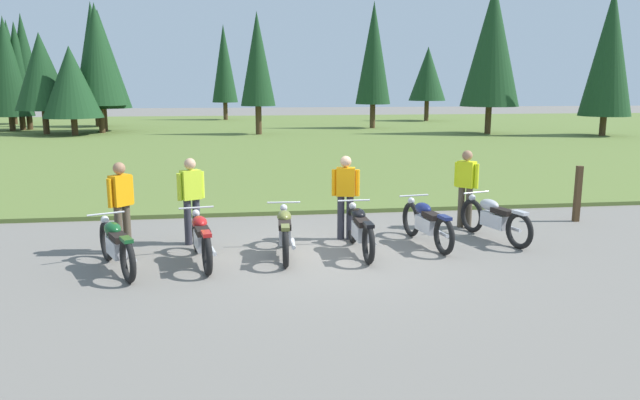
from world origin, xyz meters
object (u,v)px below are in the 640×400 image
motorcycle_british_green (116,245)px  motorcycle_red (201,238)px  rider_in_hivis_vest (121,202)px  trail_marker_post (578,194)px  rider_checking_bike (466,184)px  motorcycle_black (360,229)px  motorcycle_silver (494,218)px  motorcycle_navy (427,223)px  rider_with_back_turned (346,192)px  rider_near_row_end (191,196)px  motorcycle_olive (285,232)px

motorcycle_british_green → motorcycle_red: size_ratio=0.94×
rider_in_hivis_vest → trail_marker_post: 9.71m
motorcycle_red → rider_checking_bike: size_ratio=1.25×
motorcycle_black → motorcycle_silver: (2.81, 0.53, 0.00)m
motorcycle_navy → rider_checking_bike: size_ratio=1.25×
motorcycle_red → rider_with_back_turned: size_ratio=1.25×
motorcycle_british_green → rider_near_row_end: bearing=54.3°
motorcycle_silver → rider_with_back_turned: (-2.91, 0.45, 0.51)m
motorcycle_black → rider_checking_bike: size_ratio=1.26×
motorcycle_silver → rider_in_hivis_vest: 7.12m
motorcycle_black → rider_with_back_turned: rider_with_back_turned is taller
motorcycle_red → motorcycle_black: 2.85m
motorcycle_red → motorcycle_navy: 4.25m
rider_with_back_turned → trail_marker_post: (5.43, 0.85, -0.32)m
motorcycle_navy → trail_marker_post: trail_marker_post is taller
motorcycle_british_green → motorcycle_red: (1.37, 0.26, 0.00)m
motorcycle_navy → rider_in_hivis_vest: bearing=177.7°
rider_in_hivis_vest → trail_marker_post: size_ratio=1.33×
motorcycle_silver → trail_marker_post: 2.85m
rider_with_back_turned → trail_marker_post: rider_with_back_turned is taller
motorcycle_silver → motorcycle_navy: bearing=-172.8°
motorcycle_red → motorcycle_olive: same height
motorcycle_silver → rider_near_row_end: bearing=175.3°
motorcycle_british_green → rider_near_row_end: size_ratio=1.17×
rider_near_row_end → rider_checking_bike: size_ratio=1.00×
motorcycle_olive → rider_checking_bike: bearing=22.0°
rider_with_back_turned → motorcycle_olive: bearing=-142.3°
motorcycle_red → motorcycle_black: (2.84, 0.27, 0.00)m
motorcycle_british_green → trail_marker_post: trail_marker_post is taller
motorcycle_red → motorcycle_olive: 1.48m
rider_near_row_end → rider_in_hivis_vest: size_ratio=1.00×
rider_checking_bike → rider_with_back_turned: bearing=-167.0°
trail_marker_post → motorcycle_red: bearing=-165.5°
motorcycle_silver → rider_in_hivis_vest: bearing=179.6°
motorcycle_olive → trail_marker_post: (6.71, 1.84, 0.19)m
motorcycle_black → rider_in_hivis_vest: (-4.29, 0.58, 0.51)m
motorcycle_black → rider_in_hivis_vest: size_ratio=1.26×
motorcycle_silver → rider_checking_bike: 1.20m
rider_checking_bike → motorcycle_black: bearing=-148.5°
motorcycle_navy → motorcycle_silver: same height
motorcycle_navy → rider_checking_bike: rider_checking_bike is taller
rider_near_row_end → rider_with_back_turned: (2.99, -0.04, 0.00)m
rider_in_hivis_vest → rider_checking_bike: 6.99m
motorcycle_navy → motorcycle_british_green: bearing=-171.0°
motorcycle_olive → motorcycle_navy: bearing=7.5°
motorcycle_black → motorcycle_red: bearing=-174.5°
motorcycle_red → trail_marker_post: (8.17, 2.11, 0.19)m
rider_checking_bike → rider_near_row_end: bearing=-174.1°
motorcycle_olive → motorcycle_black: bearing=0.4°
motorcycle_red → motorcycle_silver: (5.65, 0.81, 0.00)m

